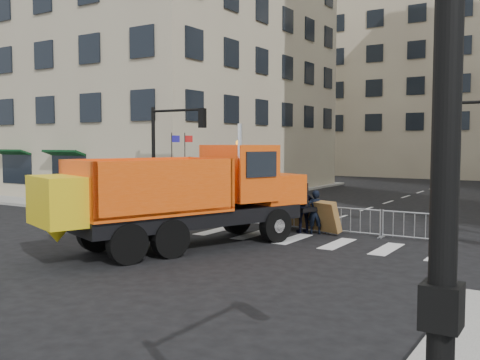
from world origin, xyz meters
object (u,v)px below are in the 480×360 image
Objects in this scene: cop_c at (304,208)px; cop_a at (315,212)px; worker at (205,199)px; cop_b at (275,209)px; plow_truck at (183,193)px.

cop_a is at bearing 135.17° from cop_c.
worker is at bearing -48.66° from cop_c.
cop_b is 1.19m from cop_c.
cop_b is at bearing -35.23° from cop_c.
worker is (-2.68, 4.98, -0.79)m from plow_truck.
cop_a is (2.74, 5.00, -1.03)m from plow_truck.
plow_truck is 6.06× the size of cop_b.
cop_a is 0.88× the size of cop_c.
worker is (-5.42, -0.02, 0.24)m from cop_a.
worker is (-4.93, 0.01, 0.12)m from cop_c.
plow_truck reaches higher than cop_b.
cop_b is (-1.64, -0.30, 0.06)m from cop_a.
cop_c is (-0.49, -0.03, 0.12)m from cop_a.
plow_truck is at bearing 102.35° from cop_b.
cop_c is (1.15, 0.27, 0.06)m from cop_b.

